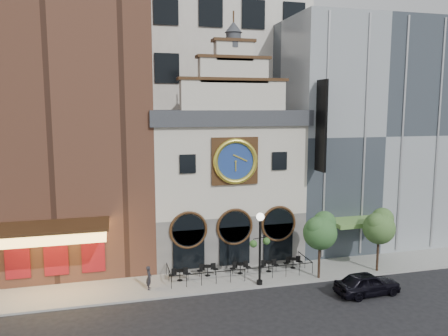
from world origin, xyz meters
name	(u,v)px	position (x,y,z in m)	size (l,w,h in m)	color
ground	(250,290)	(0.00, 0.00, 0.00)	(120.00, 120.00, 0.00)	black
sidewalk	(240,275)	(0.00, 2.50, 0.07)	(44.00, 5.00, 0.15)	gray
clock_building	(222,177)	(0.00, 7.82, 6.69)	(12.60, 8.78, 18.65)	#605E5B
theater_building	(58,107)	(-13.00, 9.96, 12.60)	(14.00, 15.60, 25.00)	#563224
retail_building	(348,133)	(12.99, 9.99, 10.14)	(14.00, 14.40, 20.00)	gray
office_tower	(194,37)	(0.00, 20.00, 20.00)	(20.00, 16.00, 40.00)	silver
cafe_railing	(240,269)	(0.00, 2.50, 0.60)	(10.60, 2.60, 0.90)	black
bistro_0	(180,274)	(-4.51, 2.47, 0.61)	(1.58, 0.68, 0.90)	black
bistro_1	(208,270)	(-2.38, 2.84, 0.61)	(1.58, 0.68, 0.90)	black
bistro_2	(240,268)	(0.10, 2.68, 0.61)	(1.58, 0.68, 0.90)	black
bistro_3	(269,266)	(2.31, 2.51, 0.61)	(1.58, 0.68, 0.90)	black
bistro_4	(293,262)	(4.40, 2.73, 0.61)	(1.58, 0.68, 0.90)	black
car_right	(367,283)	(7.44, -2.71, 0.77)	(1.83, 4.54, 1.55)	black
pedestrian	(149,278)	(-6.79, 1.50, 0.97)	(0.60, 0.39, 1.65)	black
lamppost	(260,240)	(0.84, 0.40, 3.35)	(1.60, 0.87, 5.18)	black
tree_left	(320,230)	(5.49, 0.48, 3.75)	(2.55, 2.45, 4.91)	#382619
tree_right	(379,226)	(10.47, 0.65, 3.69)	(2.50, 2.41, 4.82)	#382619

